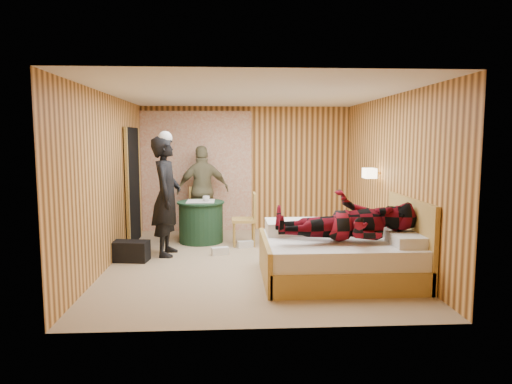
{
  "coord_description": "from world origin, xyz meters",
  "views": [
    {
      "loc": [
        -0.32,
        -6.77,
        1.85
      ],
      "look_at": [
        0.06,
        0.07,
        1.05
      ],
      "focal_mm": 32.0,
      "sensor_mm": 36.0,
      "label": 1
    }
  ],
  "objects": [
    {
      "name": "cup_table",
      "position": [
        -0.76,
        1.3,
        0.8
      ],
      "size": [
        0.15,
        0.15,
        0.1
      ],
      "primitive_type": "imported",
      "rotation": [
        0.0,
        0.0,
        -0.23
      ],
      "color": "silver",
      "rests_on": "round_table"
    },
    {
      "name": "woman_standing",
      "position": [
        -1.34,
        0.46,
        0.95
      ],
      "size": [
        0.48,
        0.71,
        1.89
      ],
      "primitive_type": "imported",
      "rotation": [
        0.0,
        0.0,
        1.53
      ],
      "color": "black",
      "rests_on": "floor"
    },
    {
      "name": "man_at_table",
      "position": [
        -0.86,
        2.06,
        0.86
      ],
      "size": [
        1.08,
        0.64,
        1.72
      ],
      "primitive_type": "imported",
      "rotation": [
        0.0,
        0.0,
        3.37
      ],
      "color": "#746F4D",
      "rests_on": "floor"
    },
    {
      "name": "book_lower",
      "position": [
        1.88,
        0.55,
        0.52
      ],
      "size": [
        0.19,
        0.24,
        0.02
      ],
      "primitive_type": "imported",
      "rotation": [
        0.0,
        0.0,
        -0.09
      ],
      "color": "silver",
      "rests_on": "nightstand"
    },
    {
      "name": "floor",
      "position": [
        0.0,
        0.0,
        0.0
      ],
      "size": [
        4.2,
        5.0,
        0.01
      ],
      "primitive_type": "cube",
      "color": "tan",
      "rests_on": "ground"
    },
    {
      "name": "ceiling",
      "position": [
        0.0,
        0.0,
        2.5
      ],
      "size": [
        4.2,
        5.0,
        0.01
      ],
      "primitive_type": "cube",
      "color": "white",
      "rests_on": "wall_back"
    },
    {
      "name": "curtain",
      "position": [
        -1.0,
        2.43,
        1.2
      ],
      "size": [
        2.2,
        0.08,
        2.4
      ],
      "primitive_type": "cube",
      "color": "beige",
      "rests_on": "floor"
    },
    {
      "name": "cup_nightstand",
      "position": [
        1.88,
        0.73,
        0.55
      ],
      "size": [
        0.12,
        0.12,
        0.09
      ],
      "primitive_type": "imported",
      "rotation": [
        0.0,
        0.0,
        0.22
      ],
      "color": "silver",
      "rests_on": "nightstand"
    },
    {
      "name": "chair_near",
      "position": [
        -0.02,
        1.06,
        0.53
      ],
      "size": [
        0.42,
        0.42,
        0.92
      ],
      "rotation": [
        0.0,
        0.0,
        -1.55
      ],
      "color": "tan",
      "rests_on": "floor"
    },
    {
      "name": "duffel_bag",
      "position": [
        -1.85,
        0.1,
        0.15
      ],
      "size": [
        0.58,
        0.36,
        0.31
      ],
      "primitive_type": "cube",
      "rotation": [
        0.0,
        0.0,
        -0.14
      ],
      "color": "black",
      "rests_on": "floor"
    },
    {
      "name": "doorway",
      "position": [
        -2.06,
        1.4,
        1.02
      ],
      "size": [
        0.06,
        0.9,
        2.05
      ],
      "primitive_type": "cube",
      "color": "black",
      "rests_on": "floor"
    },
    {
      "name": "bed",
      "position": [
        1.13,
        -0.92,
        0.31
      ],
      "size": [
        1.99,
        1.56,
        1.07
      ],
      "color": "tan",
      "rests_on": "floor"
    },
    {
      "name": "sneaker_right",
      "position": [
        -0.07,
        0.86,
        0.06
      ],
      "size": [
        0.28,
        0.16,
        0.12
      ],
      "primitive_type": "cube",
      "rotation": [
        0.0,
        0.0,
        0.23
      ],
      "color": "silver",
      "rests_on": "floor"
    },
    {
      "name": "wall_back",
      "position": [
        0.0,
        2.5,
        1.25
      ],
      "size": [
        4.2,
        0.02,
        2.5
      ],
      "primitive_type": "cube",
      "color": "#F2B05D",
      "rests_on": "floor"
    },
    {
      "name": "wall_left",
      "position": [
        -2.1,
        0.0,
        1.25
      ],
      "size": [
        0.02,
        5.0,
        2.5
      ],
      "primitive_type": "cube",
      "color": "#F2B05D",
      "rests_on": "floor"
    },
    {
      "name": "wall_lamp",
      "position": [
        1.92,
        0.45,
        1.3
      ],
      "size": [
        0.26,
        0.24,
        0.16
      ],
      "color": "gold",
      "rests_on": "wall_right"
    },
    {
      "name": "book_upper",
      "position": [
        1.88,
        0.55,
        0.54
      ],
      "size": [
        0.25,
        0.27,
        0.02
      ],
      "primitive_type": "imported",
      "rotation": [
        0.0,
        0.0,
        -0.48
      ],
      "color": "silver",
      "rests_on": "nightstand"
    },
    {
      "name": "round_table",
      "position": [
        -0.86,
        1.35,
        0.38
      ],
      "size": [
        0.84,
        0.84,
        0.75
      ],
      "color": "#1B3B28",
      "rests_on": "floor"
    },
    {
      "name": "chair_far",
      "position": [
        -0.89,
        2.01,
        0.54
      ],
      "size": [
        0.55,
        0.55,
        0.93
      ],
      "rotation": [
        0.0,
        0.0,
        0.41
      ],
      "color": "tan",
      "rests_on": "floor"
    },
    {
      "name": "wall_right",
      "position": [
        2.1,
        0.0,
        1.25
      ],
      "size": [
        0.02,
        5.0,
        2.5
      ],
      "primitive_type": "cube",
      "color": "#F2B05D",
      "rests_on": "floor"
    },
    {
      "name": "nightstand",
      "position": [
        1.88,
        0.6,
        0.26
      ],
      "size": [
        0.39,
        0.53,
        0.51
      ],
      "color": "tan",
      "rests_on": "floor"
    },
    {
      "name": "sneaker_left",
      "position": [
        -0.5,
        0.41,
        0.06
      ],
      "size": [
        0.29,
        0.18,
        0.12
      ],
      "primitive_type": "cube",
      "rotation": [
        0.0,
        0.0,
        0.28
      ],
      "color": "silver",
      "rests_on": "floor"
    },
    {
      "name": "man_on_bed",
      "position": [
        1.15,
        -1.15,
        0.97
      ],
      "size": [
        0.86,
        0.67,
        1.77
      ],
      "primitive_type": "imported",
      "rotation": [
        0.0,
        1.57,
        0.0
      ],
      "color": "maroon",
      "rests_on": "bed"
    }
  ]
}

